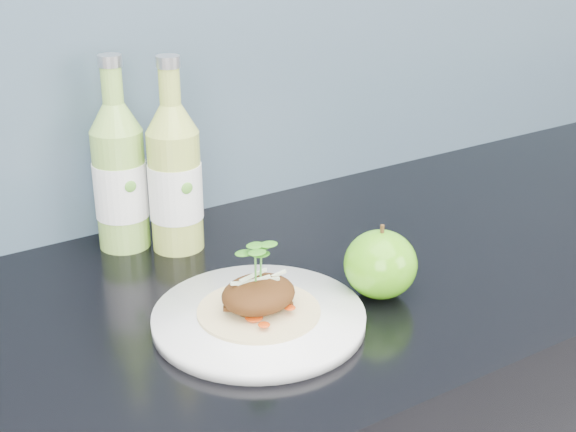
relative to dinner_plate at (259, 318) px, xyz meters
The scene contains 5 objects.
dinner_plate is the anchor object (origin of this frame).
pork_taco 0.04m from the dinner_plate, behind, with size 0.15×0.15×0.10m.
green_apple 0.17m from the dinner_plate, ahead, with size 0.12×0.12×0.10m.
cider_bottle_left 0.31m from the dinner_plate, 99.00° to the left, with size 0.09×0.09×0.28m.
cider_bottle_right 0.27m from the dinner_plate, 86.58° to the left, with size 0.08×0.08×0.28m.
Camera 1 is at (-0.47, 0.91, 1.39)m, focal length 50.00 mm.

